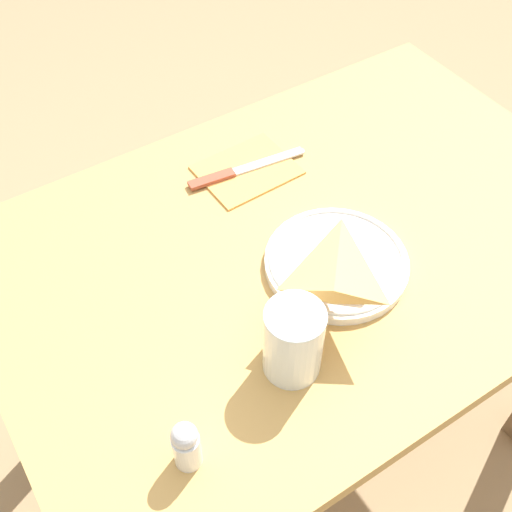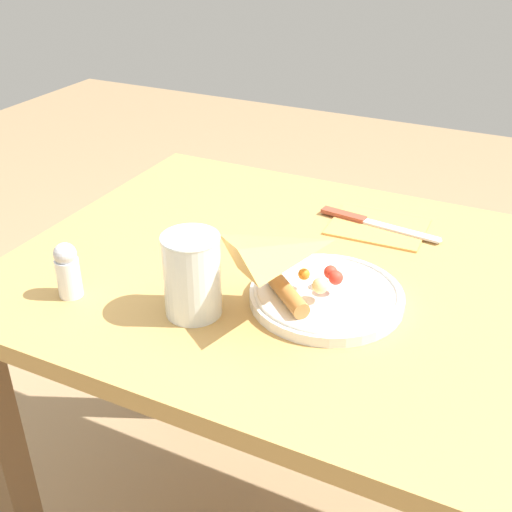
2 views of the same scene
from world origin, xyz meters
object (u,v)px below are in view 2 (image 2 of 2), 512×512
(napkin_folded, at_px, (378,227))
(butter_knife, at_px, (372,222))
(salt_shaker, at_px, (68,270))
(dining_table, at_px, (337,341))
(plate_pizza, at_px, (325,292))
(milk_glass, at_px, (192,276))

(napkin_folded, xyz_separation_m, butter_knife, (-0.01, 0.00, 0.00))
(butter_knife, relative_size, salt_shaker, 2.63)
(dining_table, xyz_separation_m, salt_shaker, (-0.34, -0.21, 0.16))
(plate_pizza, xyz_separation_m, butter_knife, (-0.01, 0.26, -0.01))
(plate_pizza, distance_m, milk_glass, 0.19)
(dining_table, height_order, butter_knife, butter_knife)
(plate_pizza, xyz_separation_m, milk_glass, (-0.15, -0.11, 0.04))
(dining_table, height_order, salt_shaker, salt_shaker)
(milk_glass, xyz_separation_m, salt_shaker, (-0.18, -0.04, -0.02))
(napkin_folded, bearing_deg, milk_glass, -113.46)
(napkin_folded, distance_m, butter_knife, 0.01)
(dining_table, relative_size, butter_knife, 4.61)
(butter_knife, xyz_separation_m, salt_shaker, (-0.33, -0.41, 0.04))
(butter_knife, height_order, salt_shaker, salt_shaker)
(butter_knife, distance_m, salt_shaker, 0.52)
(plate_pizza, bearing_deg, salt_shaker, -156.46)
(milk_glass, relative_size, salt_shaker, 1.40)
(milk_glass, distance_m, butter_knife, 0.40)
(milk_glass, relative_size, butter_knife, 0.53)
(salt_shaker, bearing_deg, milk_glass, 12.85)
(napkin_folded, distance_m, salt_shaker, 0.53)
(dining_table, xyz_separation_m, butter_knife, (-0.01, 0.19, 0.12))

